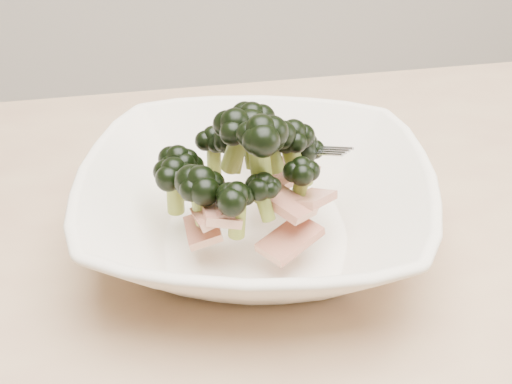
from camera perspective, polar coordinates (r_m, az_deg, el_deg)
dining_table at (r=0.67m, az=11.16°, el=-12.92°), size 1.20×0.80×0.75m
broccoli_dish at (r=0.60m, az=-0.10°, el=-0.69°), size 0.35×0.35×0.14m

